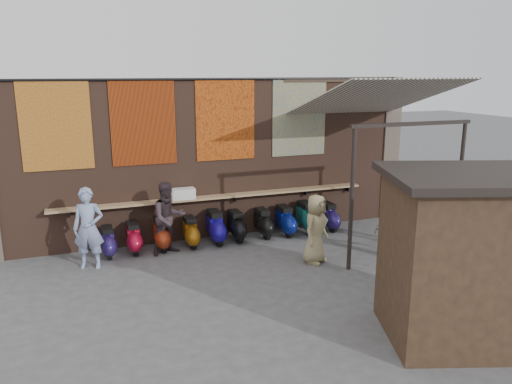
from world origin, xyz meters
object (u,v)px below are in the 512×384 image
at_px(scooter_stool_3, 191,232).
at_px(scooter_stool_5, 236,226).
at_px(scooter_stool_7, 285,221).
at_px(scooter_stool_2, 161,234).
at_px(shopper_grey, 401,221).
at_px(scooter_stool_0, 108,242).
at_px(diner_left, 88,228).
at_px(scooter_stool_1, 134,238).
at_px(shopper_navy, 394,213).
at_px(scooter_stool_8, 307,218).
at_px(shopper_tan, 316,229).
at_px(scooter_stool_4, 216,227).
at_px(market_stall, 468,261).
at_px(scooter_stool_6, 263,223).
at_px(shelf_box, 183,194).
at_px(scooter_stool_9, 329,217).
at_px(diner_right, 169,218).

bearing_deg(scooter_stool_3, scooter_stool_5, 2.23).
bearing_deg(scooter_stool_5, scooter_stool_7, -1.94).
relative_size(scooter_stool_2, shopper_grey, 0.44).
distance_m(scooter_stool_0, diner_left, 0.88).
distance_m(scooter_stool_0, scooter_stool_1, 0.58).
bearing_deg(shopper_navy, scooter_stool_8, -79.19).
height_order(scooter_stool_5, shopper_tan, shopper_tan).
height_order(scooter_stool_4, market_stall, market_stall).
distance_m(scooter_stool_6, scooter_stool_7, 0.59).
xyz_separation_m(shelf_box, scooter_stool_0, (-1.84, -0.32, -0.91)).
height_order(shopper_navy, market_stall, market_stall).
xyz_separation_m(shopper_grey, shopper_tan, (-1.92, 0.43, -0.10)).
height_order(shelf_box, shopper_tan, shopper_tan).
bearing_deg(shopper_tan, scooter_stool_7, 51.62).
bearing_deg(scooter_stool_9, scooter_stool_6, 178.30).
relative_size(scooter_stool_9, shopper_tan, 0.49).
relative_size(diner_right, shopper_tan, 1.09).
xyz_separation_m(scooter_stool_3, shopper_navy, (4.81, -1.43, 0.40)).
xyz_separation_m(scooter_stool_2, shopper_grey, (5.00, -2.45, 0.51)).
distance_m(scooter_stool_0, scooter_stool_2, 1.23).
bearing_deg(market_stall, scooter_stool_8, 108.86).
distance_m(diner_left, market_stall, 7.50).
distance_m(scooter_stool_7, diner_right, 3.12).
distance_m(scooter_stool_1, scooter_stool_8, 4.47).
bearing_deg(scooter_stool_6, scooter_stool_9, -1.70).
bearing_deg(shopper_navy, shelf_box, -58.99).
xyz_separation_m(shelf_box, diner_right, (-0.48, -0.58, -0.41)).
relative_size(scooter_stool_2, market_stall, 0.30).
relative_size(scooter_stool_1, shopper_tan, 0.48).
xyz_separation_m(scooter_stool_5, shopper_grey, (3.11, -2.45, 0.51)).
height_order(shelf_box, scooter_stool_6, shelf_box).
height_order(diner_left, shopper_grey, diner_left).
height_order(scooter_stool_1, shopper_tan, shopper_tan).
distance_m(scooter_stool_0, diner_right, 1.48).
bearing_deg(scooter_stool_4, scooter_stool_5, 0.84).
relative_size(shopper_grey, market_stall, 0.68).
distance_m(scooter_stool_4, diner_left, 3.08).
distance_m(shopper_tan, market_stall, 3.82).
xyz_separation_m(scooter_stool_8, shopper_tan, (-0.74, -1.95, 0.37)).
xyz_separation_m(scooter_stool_3, market_stall, (3.13, -5.68, 0.93)).
distance_m(diner_left, shopper_grey, 6.89).
relative_size(scooter_stool_0, scooter_stool_4, 0.86).
distance_m(scooter_stool_3, scooter_stool_8, 3.12).
distance_m(scooter_stool_0, scooter_stool_4, 2.57).
bearing_deg(shopper_navy, shopper_tan, -26.97).
height_order(scooter_stool_4, scooter_stool_6, scooter_stool_4).
xyz_separation_m(shopper_navy, shopper_tan, (-2.44, -0.54, 0.02)).
xyz_separation_m(scooter_stool_6, shopper_grey, (2.38, -2.46, 0.52)).
relative_size(shelf_box, scooter_stool_5, 0.73).
bearing_deg(shopper_navy, scooter_stool_3, -56.04).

